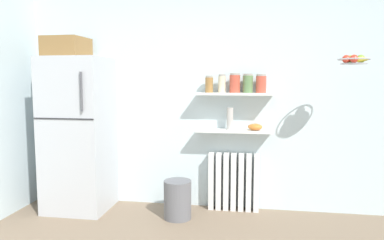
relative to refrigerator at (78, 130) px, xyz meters
name	(u,v)px	position (x,y,z in m)	size (l,w,h in m)	color
back_wall	(218,94)	(1.54, 0.36, 0.40)	(7.04, 0.10, 2.60)	silver
refrigerator	(78,130)	(0.00, 0.00, 0.00)	(0.67, 0.66, 1.93)	#B7BABF
radiator	(234,182)	(1.73, 0.23, -0.58)	(0.56, 0.12, 0.65)	white
wall_shelf_lower	(234,131)	(1.73, 0.20, 0.00)	(0.84, 0.22, 0.03)	white
wall_shelf_upper	(235,94)	(1.73, 0.20, 0.41)	(0.84, 0.22, 0.03)	white
storage_jar_0	(209,84)	(1.45, 0.20, 0.51)	(0.09, 0.09, 0.18)	olive
storage_jar_1	(222,84)	(1.59, 0.20, 0.52)	(0.08, 0.08, 0.20)	beige
storage_jar_2	(235,83)	(1.73, 0.20, 0.52)	(0.11, 0.11, 0.21)	#C64C38
storage_jar_3	(248,83)	(1.87, 0.20, 0.52)	(0.11, 0.11, 0.20)	#5B7F4C
storage_jar_4	(261,84)	(2.01, 0.20, 0.52)	(0.11, 0.11, 0.20)	#C64C38
vase	(230,119)	(1.68, 0.20, 0.14)	(0.07, 0.07, 0.24)	#B2ADA8
shelf_bowl	(255,127)	(1.96, 0.20, 0.05)	(0.16, 0.16, 0.07)	orange
trash_bin	(178,199)	(1.16, -0.12, -0.70)	(0.29, 0.29, 0.41)	slate
hanging_fruit_basket	(354,60)	(2.84, -0.17, 0.74)	(0.29, 0.29, 0.09)	#B2B2B7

